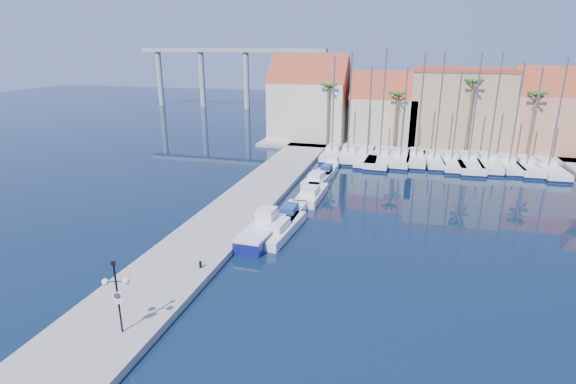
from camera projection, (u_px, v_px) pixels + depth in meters
name	position (u px, v px, depth m)	size (l,w,h in m)	color
ground	(298.00, 289.00, 29.31)	(260.00, 260.00, 0.00)	black
quay_west	(243.00, 205.00, 43.87)	(6.00, 77.00, 0.50)	gray
shore_north	(434.00, 145.00, 70.66)	(54.00, 16.00, 0.50)	gray
lamp_post	(116.00, 287.00, 23.26)	(1.36, 0.74, 4.20)	black
bollard	(200.00, 265.00, 30.99)	(0.19, 0.19, 0.48)	black
fishing_boat	(262.00, 230.00, 36.67)	(2.47, 6.57, 2.27)	navy
motorboat_west_0	(279.00, 228.00, 37.73)	(2.98, 7.61, 1.40)	white
motorboat_west_1	(291.00, 213.00, 41.22)	(1.80, 5.62, 1.40)	white
motorboat_west_2	(311.00, 194.00, 46.40)	(2.26, 6.71, 1.40)	white
motorboat_west_3	(318.00, 179.00, 51.69)	(2.73, 6.69, 1.40)	white
motorboat_west_4	(327.00, 171.00, 54.77)	(1.83, 5.10, 1.40)	white
motorboat_west_5	(334.00, 162.00, 59.32)	(1.85, 5.23, 1.40)	white
sailboat_0	(332.00, 153.00, 63.72)	(2.49, 8.99, 13.85)	white
sailboat_1	(348.00, 154.00, 63.09)	(3.15, 9.58, 14.46)	white
sailboat_2	(367.00, 156.00, 61.86)	(3.18, 10.93, 12.47)	white
sailboat_3	(380.00, 157.00, 61.30)	(3.70, 11.82, 14.93)	white
sailboat_4	(401.00, 158.00, 60.75)	(2.87, 9.38, 12.55)	white
sailboat_5	(416.00, 158.00, 60.95)	(2.55, 9.35, 14.21)	white
sailboat_6	(434.00, 159.00, 59.83)	(2.81, 8.32, 14.48)	white
sailboat_7	(451.00, 161.00, 59.16)	(3.13, 9.95, 12.24)	white
sailboat_8	(467.00, 162.00, 58.77)	(3.43, 11.27, 14.44)	white
sailboat_9	(487.00, 162.00, 58.50)	(2.74, 9.88, 14.47)	white
sailboat_10	(508.00, 164.00, 57.69)	(2.92, 9.00, 13.31)	white
sailboat_11	(525.00, 166.00, 56.90)	(2.77, 9.21, 12.71)	white
sailboat_12	(547.00, 168.00, 56.01)	(3.29, 10.25, 13.81)	white
building_0	(310.00, 101.00, 72.86)	(12.30, 9.00, 13.50)	beige
building_1	(384.00, 111.00, 70.20)	(10.30, 8.00, 11.00)	tan
building_2	(459.00, 107.00, 68.03)	(14.20, 10.20, 11.50)	tan
building_3	(548.00, 114.00, 64.20)	(10.30, 8.00, 12.00)	tan
palm_0	(329.00, 88.00, 66.47)	(2.60, 2.60, 10.15)	brown
palm_1	(397.00, 97.00, 64.23)	(2.60, 2.60, 9.15)	brown
palm_2	(474.00, 85.00, 61.11)	(2.60, 2.60, 11.15)	brown
palm_3	(537.00, 97.00, 59.53)	(2.60, 2.60, 9.65)	brown
viaduct	(227.00, 66.00, 111.12)	(48.00, 2.20, 14.45)	#9E9E99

